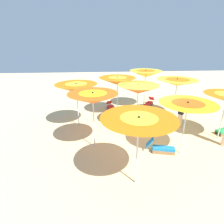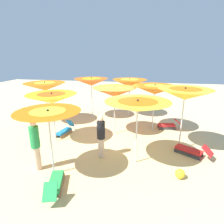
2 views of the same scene
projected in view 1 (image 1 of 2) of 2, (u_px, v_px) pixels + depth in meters
ground at (141, 131)px, 9.29m from camera, size 36.31×36.31×0.04m
beach_umbrella_0 at (146, 74)px, 11.50m from camera, size 2.01×2.01×2.54m
beach_umbrella_1 at (117, 81)px, 10.49m from camera, size 2.10×2.10×2.34m
beach_umbrella_2 at (76, 88)px, 9.02m from camera, size 2.08×2.08×2.33m
beach_umbrella_3 at (177, 82)px, 10.10m from camera, size 2.18×2.18×2.32m
beach_umbrella_4 at (138, 89)px, 8.85m from camera, size 2.02×2.02×2.33m
beach_umbrella_5 at (93, 98)px, 7.05m from camera, size 1.96×1.96×2.44m
beach_umbrella_7 at (187, 108)px, 6.72m from camera, size 2.08×2.08×2.20m
beach_umbrella_8 at (139, 124)px, 5.15m from camera, size 2.18×2.18×2.33m
lounger_0 at (149, 103)px, 12.65m from camera, size 1.34×1.04×0.55m
lounger_2 at (161, 148)px, 7.41m from camera, size 0.57×1.18×0.60m
lounger_3 at (111, 107)px, 11.91m from camera, size 1.23×0.59×0.51m
beachgoer_1 at (181, 112)px, 9.35m from camera, size 0.30×0.30×1.61m
beach_ball at (174, 106)px, 12.18m from camera, size 0.30×0.30×0.30m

